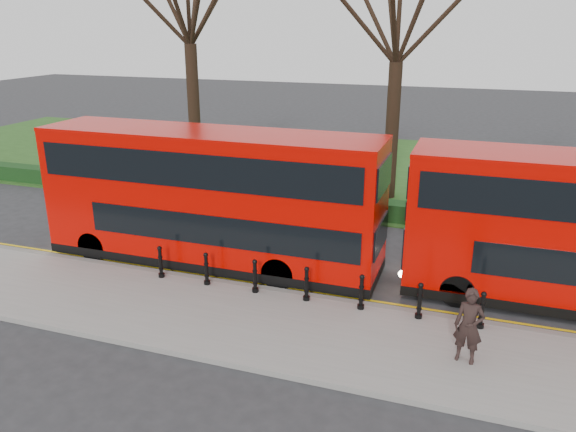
% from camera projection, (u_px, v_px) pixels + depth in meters
% --- Properties ---
extents(ground, '(120.00, 120.00, 0.00)m').
position_uv_depth(ground, '(274.00, 278.00, 18.06)').
color(ground, '#28282B').
rests_on(ground, ground).
extents(pavement, '(60.00, 4.00, 0.15)m').
position_uv_depth(pavement, '(236.00, 321.00, 15.35)').
color(pavement, gray).
rests_on(pavement, ground).
extents(kerb, '(60.00, 0.25, 0.16)m').
position_uv_depth(kerb, '(263.00, 290.00, 17.14)').
color(kerb, slate).
rests_on(kerb, ground).
extents(grass_verge, '(60.00, 18.00, 0.06)m').
position_uv_depth(grass_verge, '(367.00, 169.00, 31.46)').
color(grass_verge, '#244B19').
rests_on(grass_verge, ground).
extents(hedge, '(60.00, 0.90, 0.80)m').
position_uv_depth(hedge, '(329.00, 205.00, 24.00)').
color(hedge, black).
rests_on(hedge, ground).
extents(yellow_line_outer, '(60.00, 0.10, 0.01)m').
position_uv_depth(yellow_line_outer, '(267.00, 287.00, 17.43)').
color(yellow_line_outer, yellow).
rests_on(yellow_line_outer, ground).
extents(yellow_line_inner, '(60.00, 0.10, 0.01)m').
position_uv_depth(yellow_line_inner, '(269.00, 285.00, 17.61)').
color(yellow_line_inner, yellow).
rests_on(yellow_line_inner, ground).
extents(tree_mid, '(7.20, 7.20, 11.25)m').
position_uv_depth(tree_mid, '(399.00, 13.00, 23.71)').
color(tree_mid, black).
rests_on(tree_mid, ground).
extents(bollard_row, '(9.78, 0.15, 1.00)m').
position_uv_depth(bollard_row, '(307.00, 284.00, 16.18)').
color(bollard_row, black).
rests_on(bollard_row, pavement).
extents(bus_lead, '(11.39, 2.61, 4.53)m').
position_uv_depth(bus_lead, '(210.00, 199.00, 18.53)').
color(bus_lead, '#C60600').
rests_on(bus_lead, ground).
extents(pedestrian, '(0.75, 0.56, 1.87)m').
position_uv_depth(pedestrian, '(469.00, 326.00, 13.11)').
color(pedestrian, black).
rests_on(pedestrian, pavement).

